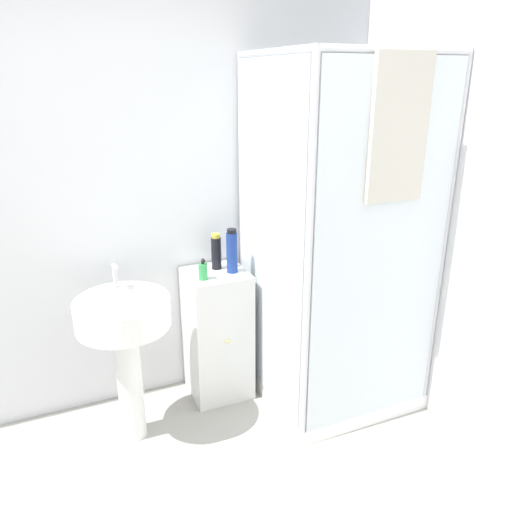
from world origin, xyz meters
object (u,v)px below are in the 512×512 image
at_px(soap_dispenser, 203,271).
at_px(shampoo_bottle_tall_black, 216,252).
at_px(shampoo_bottle_blue, 232,251).
at_px(sink, 125,331).

bearing_deg(soap_dispenser, shampoo_bottle_tall_black, 45.87).
relative_size(soap_dispenser, shampoo_bottle_blue, 0.48).
xyz_separation_m(sink, shampoo_bottle_blue, (0.66, 0.17, 0.29)).
distance_m(soap_dispenser, shampoo_bottle_blue, 0.21).
xyz_separation_m(soap_dispenser, shampoo_bottle_tall_black, (0.12, 0.13, 0.06)).
distance_m(sink, soap_dispenser, 0.53).
xyz_separation_m(sink, soap_dispenser, (0.47, 0.13, 0.21)).
height_order(sink, soap_dispenser, sink).
bearing_deg(sink, shampoo_bottle_tall_black, 23.42).
distance_m(soap_dispenser, shampoo_bottle_tall_black, 0.19).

